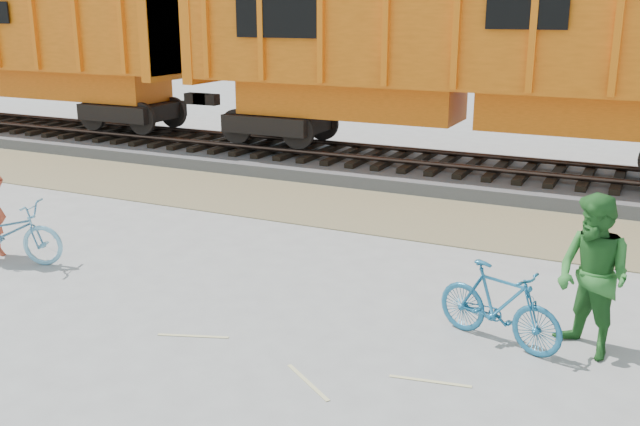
# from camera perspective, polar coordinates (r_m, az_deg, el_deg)

# --- Properties ---
(ground) EXTENTS (120.00, 120.00, 0.00)m
(ground) POSITION_cam_1_polar(r_m,az_deg,el_deg) (9.27, -2.09, -9.06)
(ground) COLOR #9E9E99
(ground) RESTS_ON ground
(gravel_strip) EXTENTS (120.00, 3.00, 0.02)m
(gravel_strip) POSITION_cam_1_polar(r_m,az_deg,el_deg) (14.06, 8.41, -0.36)
(gravel_strip) COLOR #877754
(gravel_strip) RESTS_ON ground
(ballast_bed) EXTENTS (120.00, 4.00, 0.30)m
(ballast_bed) POSITION_cam_1_polar(r_m,az_deg,el_deg) (17.30, 11.95, 3.03)
(ballast_bed) COLOR slate
(ballast_bed) RESTS_ON ground
(track) EXTENTS (120.00, 2.60, 0.24)m
(track) POSITION_cam_1_polar(r_m,az_deg,el_deg) (17.23, 12.01, 4.07)
(track) COLOR black
(track) RESTS_ON ballast_bed
(hopper_car_left) EXTENTS (14.00, 3.13, 4.65)m
(hopper_car_left) POSITION_cam_1_polar(r_m,az_deg,el_deg) (25.16, -24.09, 12.54)
(hopper_car_left) COLOR black
(hopper_car_left) RESTS_ON track
(hopper_car_center) EXTENTS (14.00, 3.13, 4.65)m
(hopper_car_center) POSITION_cam_1_polar(r_m,az_deg,el_deg) (16.93, 12.17, 12.52)
(hopper_car_center) COLOR black
(hopper_car_center) RESTS_ON track
(bicycle_blue) EXTENTS (2.05, 1.27, 1.02)m
(bicycle_blue) POSITION_cam_1_polar(r_m,az_deg,el_deg) (12.38, -23.95, -1.45)
(bicycle_blue) COLOR #7CC0DE
(bicycle_blue) RESTS_ON ground
(bicycle_teal) EXTENTS (1.72, 0.98, 1.00)m
(bicycle_teal) POSITION_cam_1_polar(r_m,az_deg,el_deg) (8.90, 14.13, -7.14)
(bicycle_teal) COLOR #1F638A
(bicycle_teal) RESTS_ON ground
(person_man) EXTENTS (1.19, 1.15, 1.93)m
(person_man) POSITION_cam_1_polar(r_m,az_deg,el_deg) (8.81, 21.00, -4.76)
(person_man) COLOR #2A6C29
(person_man) RESTS_ON ground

